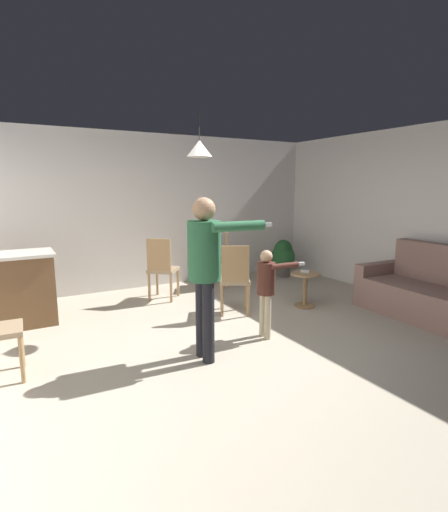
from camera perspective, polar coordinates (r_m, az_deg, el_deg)
name	(u,v)px	position (r m, az deg, el deg)	size (l,w,h in m)	color
ground	(252,345)	(4.56, 4.17, -12.95)	(7.68, 7.68, 0.00)	#B2A893
wall_back	(155,211)	(7.09, -10.18, 6.51)	(6.40, 0.10, 2.70)	silver
wall_right	(434,216)	(6.55, 28.50, 5.14)	(0.10, 6.40, 2.70)	silver
couch_floral	(428,294)	(6.05, 27.85, -4.94)	(0.93, 1.84, 1.00)	#8C6B60
kitchen_counter	(3,291)	(5.71, -29.80, -4.46)	(1.26, 0.66, 0.95)	brown
side_table_by_couch	(305,285)	(5.94, 11.88, -4.27)	(0.44, 0.44, 0.52)	#99754C
person_adult	(206,261)	(3.91, -2.72, -0.77)	(0.82, 0.52, 1.69)	black
person_child	(267,284)	(4.59, 6.29, -4.09)	(0.55, 0.33, 1.06)	tan
dining_chair_near_wall	(162,266)	(6.19, -9.15, -1.51)	(0.59, 0.59, 1.00)	#99754C
dining_chair_centre_back	(220,256)	(6.99, -0.56, -0.04)	(0.57, 0.57, 1.00)	#99754C
dining_chair_spare	(235,277)	(5.42, 1.61, -3.06)	(0.57, 0.57, 1.00)	#99754C
potted_plant_corner	(283,256)	(7.86, 8.69, -0.03)	(0.48, 0.48, 0.74)	#4C4742
spare_remote_on_table	(305,271)	(5.93, 11.85, -2.20)	(0.04, 0.13, 0.04)	white
ceiling_light_pendant	(199,148)	(4.96, -3.65, 15.53)	(0.32, 0.32, 0.55)	silver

